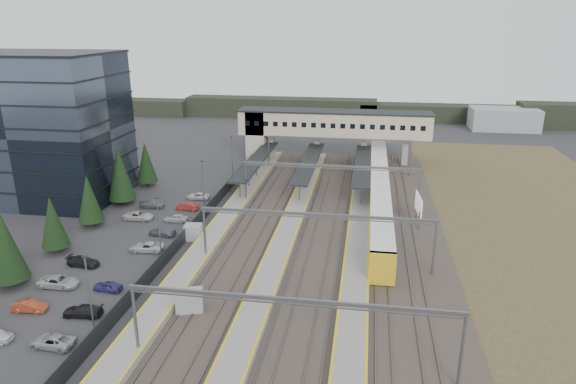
% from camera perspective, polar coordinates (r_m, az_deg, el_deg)
% --- Properties ---
extents(ground, '(220.00, 220.00, 0.00)m').
position_cam_1_polar(ground, '(73.28, -5.69, -4.89)').
color(ground, '#2B2B2D').
rests_on(ground, ground).
extents(office_building, '(24.30, 18.30, 24.30)m').
position_cam_1_polar(office_building, '(95.30, -25.61, 6.54)').
color(office_building, '#384252').
rests_on(office_building, ground).
extents(conifer_row, '(4.42, 49.82, 9.50)m').
position_cam_1_polar(conifer_row, '(76.72, -22.68, -1.33)').
color(conifer_row, black).
rests_on(conifer_row, ground).
extents(car_park, '(10.65, 44.42, 1.28)m').
position_cam_1_polar(car_park, '(70.64, -17.93, -6.13)').
color(car_park, silver).
rests_on(car_park, ground).
extents(lampposts, '(0.50, 53.25, 8.07)m').
position_cam_1_polar(lampposts, '(75.16, -11.48, -1.02)').
color(lampposts, slate).
rests_on(lampposts, ground).
extents(fence, '(0.08, 90.00, 2.00)m').
position_cam_1_polar(fence, '(79.12, -9.38, -2.47)').
color(fence, '#26282B').
rests_on(fence, ground).
extents(relay_cabin_near, '(3.27, 2.78, 2.32)m').
position_cam_1_polar(relay_cabin_near, '(55.64, -10.89, -11.83)').
color(relay_cabin_near, gray).
rests_on(relay_cabin_near, ground).
extents(relay_cabin_far, '(2.51, 2.16, 2.13)m').
position_cam_1_polar(relay_cabin_far, '(72.75, -10.49, -4.38)').
color(relay_cabin_far, gray).
rests_on(relay_cabin_far, ground).
extents(rail_corridor, '(34.00, 90.00, 0.92)m').
position_cam_1_polar(rail_corridor, '(76.07, 2.08, -3.67)').
color(rail_corridor, '#342E29').
rests_on(rail_corridor, ground).
extents(canopies, '(23.10, 30.00, 3.28)m').
position_cam_1_polar(canopies, '(95.92, 2.33, 3.33)').
color(canopies, black).
rests_on(canopies, ground).
extents(footbridge, '(40.40, 6.40, 11.20)m').
position_cam_1_polar(footbridge, '(109.49, 3.65, 7.36)').
color(footbridge, '#C6B297').
rests_on(footbridge, ground).
extents(gantries, '(28.40, 62.28, 7.17)m').
position_cam_1_polar(gantries, '(71.97, 4.05, -0.17)').
color(gantries, slate).
rests_on(gantries, ground).
extents(train, '(3.07, 64.08, 3.86)m').
position_cam_1_polar(train, '(89.04, 10.10, 0.69)').
color(train, silver).
rests_on(train, ground).
extents(billboard, '(0.55, 5.51, 4.60)m').
position_cam_1_polar(billboard, '(78.16, 14.30, -1.47)').
color(billboard, slate).
rests_on(billboard, ground).
extents(scrub_east, '(34.00, 120.00, 0.06)m').
position_cam_1_polar(scrub_east, '(80.53, 28.26, -4.90)').
color(scrub_east, '#463A25').
rests_on(scrub_east, ground).
extents(treeline_far, '(170.00, 19.00, 7.00)m').
position_cam_1_polar(treeline_far, '(159.53, 11.22, 8.72)').
color(treeline_far, black).
rests_on(treeline_far, ground).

